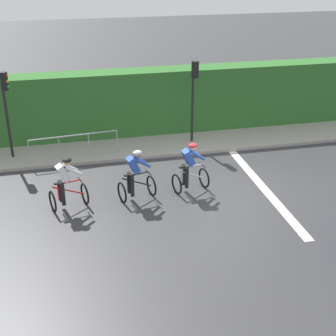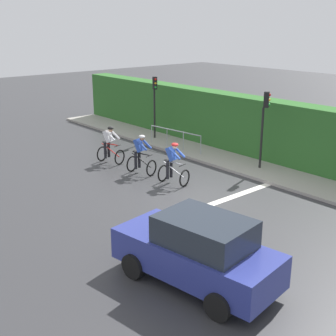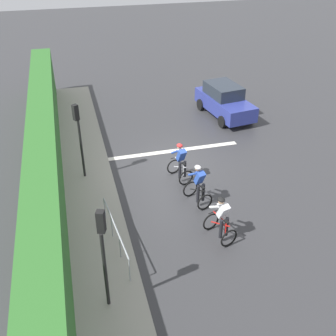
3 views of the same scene
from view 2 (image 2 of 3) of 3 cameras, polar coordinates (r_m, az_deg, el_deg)
ground_plane at (r=16.93m, az=3.23°, el=-3.17°), size 80.00×80.00×0.00m
sidewalk_kerb at (r=21.16m, az=7.84°, el=1.19°), size 2.80×25.56×0.12m
stone_wall_low at (r=21.76m, az=9.45°, el=2.18°), size 0.44×25.56×0.56m
hedge_wall at (r=21.72m, az=10.11°, el=5.11°), size 1.10×25.56×2.76m
road_marking_stop_line at (r=16.17m, az=6.11°, el=-4.27°), size 7.00×0.30×0.01m
cyclist_lead at (r=20.50m, az=-7.27°, el=2.81°), size 0.96×1.23×1.66m
cyclist_second at (r=18.87m, az=-3.44°, el=1.61°), size 0.94×1.22×1.66m
cyclist_mid at (r=17.64m, az=0.60°, el=0.47°), size 0.91×1.21×1.66m
car_navy at (r=11.04m, az=3.73°, el=-10.22°), size 2.31×4.30×1.76m
traffic_light_near_crossing at (r=19.31m, az=11.87°, el=5.99°), size 0.27×0.29×3.34m
traffic_light_far_junction at (r=24.04m, az=-1.66°, el=8.64°), size 0.26×0.30×3.34m
pedestrian_railing_kerbside at (r=22.30m, az=0.88°, el=4.13°), size 0.38×3.27×1.03m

